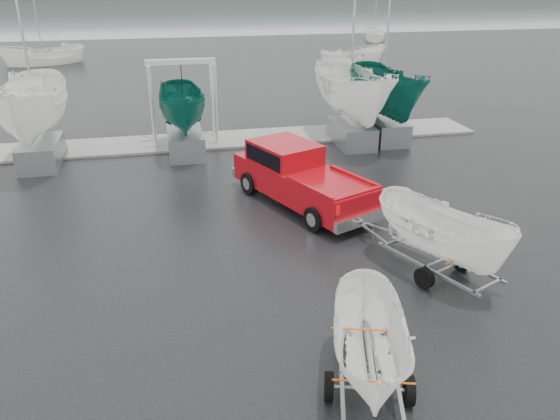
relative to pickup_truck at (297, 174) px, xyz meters
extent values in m
plane|color=black|center=(-3.48, -4.50, -1.10)|extent=(120.00, 120.00, 0.00)
plane|color=slate|center=(-3.48, 95.50, -1.11)|extent=(300.00, 300.00, 0.00)
cube|color=gray|center=(-3.48, 8.50, -1.05)|extent=(30.00, 3.00, 0.12)
cube|color=#A10811|center=(0.13, -0.31, -0.25)|extent=(4.36, 6.52, 1.01)
cube|color=#A10811|center=(-0.30, 0.72, 0.55)|extent=(2.76, 3.02, 0.91)
cube|color=black|center=(-0.30, 0.72, 0.61)|extent=(2.69, 2.79, 0.59)
cube|color=silver|center=(1.35, -3.21, -0.56)|extent=(2.06, 1.01, 0.37)
cylinder|color=black|center=(-1.58, 1.16, -0.67)|extent=(0.62, 0.91, 0.85)
cylinder|color=black|center=(0.28, 1.94, -0.67)|extent=(0.62, 0.91, 0.85)
cylinder|color=black|center=(-0.02, -2.57, -0.67)|extent=(0.62, 0.91, 0.85)
cylinder|color=black|center=(1.85, -1.79, -0.67)|extent=(0.62, 0.91, 0.85)
cube|color=gray|center=(2.08, -6.37, -0.65)|extent=(1.47, 3.35, 0.08)
cube|color=gray|center=(3.09, -5.95, -0.65)|extent=(1.47, 3.35, 0.08)
cylinder|color=gray|center=(2.66, -6.35, -0.80)|extent=(1.51, 0.69, 0.08)
cylinder|color=black|center=(1.93, -6.66, -0.80)|extent=(0.40, 0.62, 0.60)
cylinder|color=black|center=(3.40, -6.04, -0.80)|extent=(0.40, 0.62, 0.60)
imported|color=white|center=(2.59, -6.16, 1.65)|extent=(2.24, 2.26, 4.51)
cube|color=#F45E07|center=(2.28, -5.42, -0.10)|extent=(1.45, 0.64, 0.03)
cube|color=#F45E07|center=(2.90, -6.90, -0.10)|extent=(1.45, 0.64, 0.03)
cube|color=gray|center=(-1.57, -10.02, -0.65)|extent=(1.11, 3.47, 0.08)
cube|color=gray|center=(-0.51, -10.34, -0.65)|extent=(1.11, 3.47, 0.08)
cylinder|color=gray|center=(-1.10, -10.37, -0.80)|extent=(1.56, 0.53, 0.08)
cylinder|color=black|center=(-1.86, -10.14, -0.80)|extent=(0.34, 0.63, 0.60)
cylinder|color=black|center=(-0.33, -10.60, -0.80)|extent=(0.34, 0.63, 0.60)
imported|color=white|center=(-1.04, -10.18, 1.38)|extent=(1.87, 1.90, 3.98)
cube|color=#F45E07|center=(-0.81, -9.41, -0.10)|extent=(1.50, 0.48, 0.03)
cube|color=#F45E07|center=(-1.27, -10.95, -0.10)|extent=(1.50, 0.48, 0.03)
cylinder|color=silver|center=(-5.10, 7.70, 0.90)|extent=(0.16, 0.58, 3.99)
cylinder|color=silver|center=(-5.10, 9.30, 0.90)|extent=(0.16, 0.58, 3.99)
cylinder|color=silver|center=(-2.10, 7.70, 0.90)|extent=(0.16, 0.58, 3.99)
cylinder|color=silver|center=(-2.10, 9.30, 0.90)|extent=(0.16, 0.58, 3.99)
cube|color=silver|center=(-3.60, 8.50, 2.90)|extent=(3.30, 0.25, 0.25)
cube|color=gray|center=(-10.03, 6.50, -0.55)|extent=(1.60, 3.20, 1.10)
imported|color=white|center=(-10.03, 6.50, 3.71)|extent=(2.79, 2.87, 7.42)
cube|color=gray|center=(-3.70, 6.70, -0.55)|extent=(1.60, 3.20, 1.10)
imported|color=#0C584B|center=(-3.70, 6.70, 2.81)|extent=(2.11, 2.17, 5.61)
cube|color=gray|center=(4.43, 6.50, -0.55)|extent=(1.60, 3.20, 1.10)
imported|color=white|center=(4.43, 6.50, 3.76)|extent=(2.83, 2.91, 7.52)
cube|color=gray|center=(6.27, 6.80, -0.55)|extent=(1.60, 3.20, 1.10)
imported|color=#0C584B|center=(6.27, 6.80, 3.46)|extent=(2.60, 2.67, 6.91)
imported|color=white|center=(-14.77, 36.21, -1.10)|extent=(3.69, 3.64, 7.54)
cylinder|color=#B2B2B7|center=(-14.77, 36.21, 2.90)|extent=(0.08, 0.08, 8.00)
imported|color=white|center=(12.90, 30.36, -1.10)|extent=(2.91, 2.86, 6.62)
cylinder|color=#B2B2B7|center=(12.90, 30.36, 2.90)|extent=(0.08, 0.08, 8.00)
imported|color=white|center=(21.40, 46.74, -1.10)|extent=(2.69, 2.73, 5.89)
cylinder|color=#B2B2B7|center=(21.40, 46.74, 2.90)|extent=(0.08, 0.08, 8.00)
camera|label=1|loc=(-4.69, -18.35, 6.91)|focal=35.00mm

